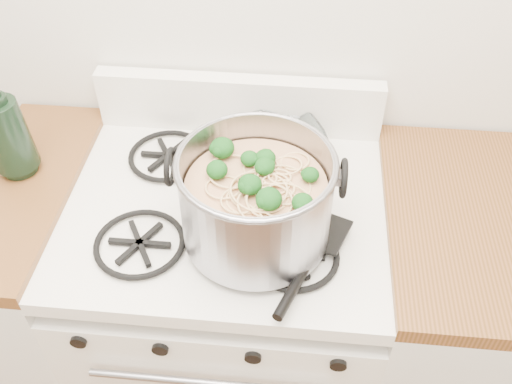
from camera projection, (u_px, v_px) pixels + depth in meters
The scene contains 6 objects.
gas_range at pixel (231, 315), 1.69m from camera, with size 0.76×0.66×0.92m.
counter_left at pixel (64, 296), 1.71m from camera, with size 0.25×0.65×0.92m.
stock_pot at pixel (256, 201), 1.20m from camera, with size 0.36×0.33×0.22m.
spatula at pixel (326, 230), 1.26m from camera, with size 0.29×0.31×0.02m, color black, non-canonical shape.
glass_bowl at pixel (277, 151), 1.45m from camera, with size 0.10×0.10×0.02m, color white.
bottle at pixel (4, 125), 1.33m from camera, with size 0.11×0.11×0.28m, color black.
Camera 1 is at (0.17, 0.32, 1.87)m, focal length 40.00 mm.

